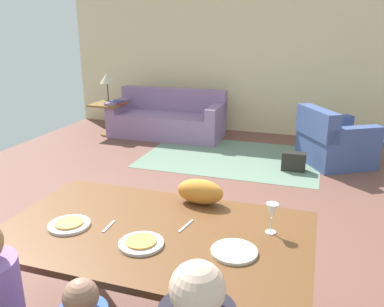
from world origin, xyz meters
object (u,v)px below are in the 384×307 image
(side_table, at_px, (109,114))
(plate_near_man, at_px, (69,225))
(plate_near_woman, at_px, (234,252))
(couch, at_px, (168,119))
(armchair, at_px, (333,142))
(cat, at_px, (200,192))
(book_upper, at_px, (117,101))
(table_lamp, at_px, (107,79))
(wine_glass, at_px, (272,212))
(plate_near_child, at_px, (141,244))
(handbag, at_px, (294,162))
(dining_table, at_px, (155,239))
(book_lower, at_px, (119,103))

(side_table, bearing_deg, plate_near_man, -63.09)
(plate_near_woman, bearing_deg, couch, 115.46)
(armchair, bearing_deg, plate_near_man, -111.84)
(cat, relative_size, armchair, 0.27)
(cat, distance_m, side_table, 4.85)
(book_upper, bearing_deg, couch, 16.30)
(cat, height_order, book_upper, cat)
(plate_near_woman, relative_size, couch, 0.13)
(armchair, xyz_separation_m, book_upper, (-3.69, 0.43, 0.30))
(book_upper, bearing_deg, side_table, -178.67)
(plate_near_woman, xyz_separation_m, side_table, (-3.25, 4.40, -0.39))
(table_lamp, bearing_deg, wine_glass, -50.42)
(plate_near_child, bearing_deg, plate_near_woman, 9.02)
(plate_near_woman, bearing_deg, wine_glass, 60.90)
(side_table, bearing_deg, handbag, -15.07)
(dining_table, height_order, cat, cat)
(book_upper, bearing_deg, book_lower, -7.72)
(dining_table, distance_m, handbag, 3.50)
(wine_glass, height_order, book_lower, wine_glass)
(handbag, bearing_deg, plate_near_woman, -91.46)
(table_lamp, distance_m, book_upper, 0.42)
(wine_glass, relative_size, book_upper, 0.85)
(cat, bearing_deg, plate_near_man, -137.82)
(couch, relative_size, book_upper, 9.08)
(plate_near_woman, height_order, handbag, plate_near_woman)
(plate_near_child, distance_m, couch, 5.07)
(handbag, bearing_deg, couch, 153.36)
(plate_near_man, bearing_deg, couch, 104.51)
(armchair, distance_m, side_table, 3.87)
(table_lamp, bearing_deg, plate_near_woman, -53.54)
(cat, bearing_deg, table_lamp, 128.55)
(book_upper, height_order, handbag, book_upper)
(plate_near_child, bearing_deg, book_lower, 119.60)
(plate_near_child, distance_m, cat, 0.64)
(dining_table, bearing_deg, book_upper, 121.00)
(dining_table, distance_m, book_upper, 5.03)
(couch, xyz_separation_m, side_table, (-1.03, -0.26, 0.08))
(armchair, relative_size, table_lamp, 2.18)
(plate_near_man, bearing_deg, book_lower, 114.79)
(plate_near_child, xyz_separation_m, handbag, (0.59, 3.58, -0.64))
(cat, height_order, table_lamp, table_lamp)
(plate_near_child, distance_m, table_lamp, 5.27)
(plate_near_woman, height_order, armchair, armchair)
(plate_near_child, bearing_deg, dining_table, 90.00)
(plate_near_man, relative_size, armchair, 0.21)
(plate_near_child, xyz_separation_m, side_table, (-2.75, 4.48, -0.39))
(side_table, relative_size, book_lower, 2.64)
(plate_near_woman, xyz_separation_m, book_lower, (-3.05, 4.40, -0.18))
(side_table, distance_m, table_lamp, 0.63)
(dining_table, xyz_separation_m, side_table, (-2.75, 4.30, -0.32))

